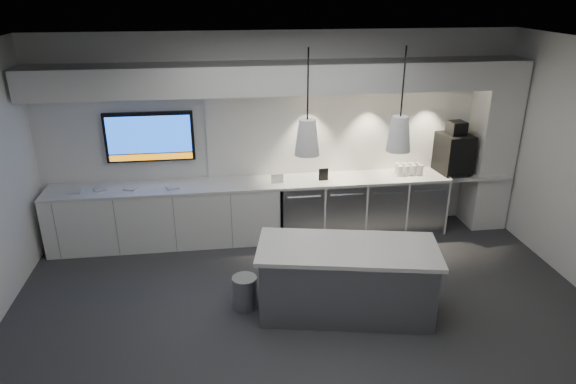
{
  "coord_description": "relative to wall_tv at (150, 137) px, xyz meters",
  "views": [
    {
      "loc": [
        -0.89,
        -4.82,
        3.59
      ],
      "look_at": [
        -0.09,
        1.1,
        1.16
      ],
      "focal_mm": 32.0,
      "sensor_mm": 36.0,
      "label": 1
    }
  ],
  "objects": [
    {
      "name": "floor",
      "position": [
        1.9,
        -2.45,
        -1.56
      ],
      "size": [
        7.0,
        7.0,
        0.0
      ],
      "primitive_type": "plane",
      "color": "#323234",
      "rests_on": "ground"
    },
    {
      "name": "ceiling",
      "position": [
        1.9,
        -2.45,
        1.44
      ],
      "size": [
        7.0,
        7.0,
        0.0
      ],
      "primitive_type": "plane",
      "rotation": [
        3.14,
        0.0,
        0.0
      ],
      "color": "black",
      "rests_on": "wall_back"
    },
    {
      "name": "wall_back",
      "position": [
        1.9,
        0.05,
        -0.06
      ],
      "size": [
        7.0,
        0.0,
        7.0
      ],
      "primitive_type": "plane",
      "rotation": [
        1.57,
        0.0,
        0.0
      ],
      "color": "white",
      "rests_on": "floor"
    },
    {
      "name": "wall_front",
      "position": [
        1.9,
        -4.95,
        -0.06
      ],
      "size": [
        7.0,
        0.0,
        7.0
      ],
      "primitive_type": "plane",
      "rotation": [
        -1.57,
        0.0,
        0.0
      ],
      "color": "white",
      "rests_on": "floor"
    },
    {
      "name": "back_counter",
      "position": [
        1.9,
        -0.27,
        -0.68
      ],
      "size": [
        6.8,
        0.65,
        0.04
      ],
      "primitive_type": "cube",
      "color": "silver",
      "rests_on": "left_base_cabinets"
    },
    {
      "name": "left_base_cabinets",
      "position": [
        0.15,
        -0.27,
        -1.13
      ],
      "size": [
        3.3,
        0.63,
        0.86
      ],
      "primitive_type": "cube",
      "color": "white",
      "rests_on": "floor"
    },
    {
      "name": "fridge_unit_a",
      "position": [
        2.15,
        -0.27,
        -1.13
      ],
      "size": [
        0.6,
        0.61,
        0.85
      ],
      "primitive_type": "cube",
      "color": "#92959A",
      "rests_on": "floor"
    },
    {
      "name": "fridge_unit_b",
      "position": [
        2.78,
        -0.27,
        -1.13
      ],
      "size": [
        0.6,
        0.61,
        0.85
      ],
      "primitive_type": "cube",
      "color": "#92959A",
      "rests_on": "floor"
    },
    {
      "name": "fridge_unit_c",
      "position": [
        3.41,
        -0.27,
        -1.13
      ],
      "size": [
        0.6,
        0.61,
        0.85
      ],
      "primitive_type": "cube",
      "color": "#92959A",
      "rests_on": "floor"
    },
    {
      "name": "fridge_unit_d",
      "position": [
        4.04,
        -0.27,
        -1.13
      ],
      "size": [
        0.6,
        0.61,
        0.85
      ],
      "primitive_type": "cube",
      "color": "#92959A",
      "rests_on": "floor"
    },
    {
      "name": "backsplash",
      "position": [
        3.1,
        0.03,
        -0.01
      ],
      "size": [
        4.6,
        0.03,
        1.3
      ],
      "primitive_type": "cube",
      "color": "white",
      "rests_on": "wall_back"
    },
    {
      "name": "soffit",
      "position": [
        1.9,
        -0.25,
        0.84
      ],
      "size": [
        6.9,
        0.6,
        0.4
      ],
      "primitive_type": "cube",
      "color": "white",
      "rests_on": "wall_back"
    },
    {
      "name": "column",
      "position": [
        5.1,
        -0.25,
        -0.26
      ],
      "size": [
        0.55,
        0.55,
        2.6
      ],
      "primitive_type": "cube",
      "color": "white",
      "rests_on": "floor"
    },
    {
      "name": "wall_tv",
      "position": [
        0.0,
        0.0,
        0.0
      ],
      "size": [
        1.25,
        0.07,
        0.72
      ],
      "color": "black",
      "rests_on": "wall_back"
    },
    {
      "name": "island",
      "position": [
        2.36,
        -2.33,
        -1.13
      ],
      "size": [
        2.16,
        1.26,
        0.86
      ],
      "rotation": [
        0.0,
        0.0,
        -0.2
      ],
      "color": "#92959A",
      "rests_on": "floor"
    },
    {
      "name": "bin",
      "position": [
        1.2,
        -2.09,
        -1.35
      ],
      "size": [
        0.34,
        0.34,
        0.41
      ],
      "primitive_type": "cylinder",
      "rotation": [
        0.0,
        0.0,
        0.2
      ],
      "color": "#92959A",
      "rests_on": "floor"
    },
    {
      "name": "coffee_machine",
      "position": [
        4.5,
        -0.25,
        -0.33
      ],
      "size": [
        0.49,
        0.65,
        0.79
      ],
      "rotation": [
        0.0,
        0.0,
        0.11
      ],
      "color": "black",
      "rests_on": "back_counter"
    },
    {
      "name": "sign_black",
      "position": [
        2.48,
        -0.34,
        -0.57
      ],
      "size": [
        0.14,
        0.03,
        0.18
      ],
      "primitive_type": "cube",
      "rotation": [
        0.0,
        0.0,
        0.07
      ],
      "color": "black",
      "rests_on": "back_counter"
    },
    {
      "name": "sign_white",
      "position": [
        1.79,
        -0.36,
        -0.59
      ],
      "size": [
        0.18,
        0.04,
        0.14
      ],
      "primitive_type": "cube",
      "rotation": [
        0.0,
        0.0,
        0.1
      ],
      "color": "silver",
      "rests_on": "back_counter"
    },
    {
      "name": "cup_cluster",
      "position": [
        3.81,
        -0.27,
        -0.58
      ],
      "size": [
        0.4,
        0.19,
        0.16
      ],
      "primitive_type": null,
      "color": "silver",
      "rests_on": "back_counter"
    },
    {
      "name": "tray_a",
      "position": [
        -1.04,
        -0.34,
        -0.65
      ],
      "size": [
        0.17,
        0.17,
        0.02
      ],
      "primitive_type": "cube",
      "rotation": [
        0.0,
        0.0,
        0.07
      ],
      "color": "#BEBEBE",
      "rests_on": "back_counter"
    },
    {
      "name": "tray_b",
      "position": [
        -0.71,
        -0.29,
        -0.65
      ],
      "size": [
        0.2,
        0.2,
        0.02
      ],
      "primitive_type": "cube",
      "rotation": [
        0.0,
        0.0,
        0.32
      ],
      "color": "#BEBEBE",
      "rests_on": "back_counter"
    },
    {
      "name": "tray_c",
      "position": [
        -0.29,
        -0.32,
        -0.65
      ],
      "size": [
        0.2,
        0.2,
        0.02
      ],
      "primitive_type": "cube",
      "rotation": [
        0.0,
        0.0,
        -0.32
      ],
      "color": "#BEBEBE",
      "rests_on": "back_counter"
    },
    {
      "name": "tray_d",
      "position": [
        0.29,
        -0.37,
        -0.65
      ],
      "size": [
        0.2,
        0.2,
        0.02
      ],
      "primitive_type": "cube",
      "rotation": [
        0.0,
        0.0,
        0.34
      ],
      "color": "#BEBEBE",
      "rests_on": "back_counter"
    },
    {
      "name": "pendant_left",
      "position": [
        1.87,
        -2.33,
        0.59
      ],
      "size": [
        0.26,
        0.26,
        1.07
      ],
      "color": "white",
      "rests_on": "ceiling"
    },
    {
      "name": "pendant_right",
      "position": [
        2.84,
        -2.33,
        0.59
      ],
      "size": [
        0.26,
        0.26,
        1.07
      ],
      "color": "white",
      "rests_on": "ceiling"
    }
  ]
}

